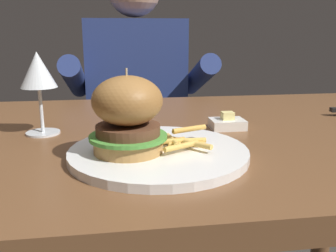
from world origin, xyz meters
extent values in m
cube|color=brown|center=(0.00, 0.00, 0.72)|extent=(1.34, 0.77, 0.04)
cylinder|color=brown|center=(0.61, 0.33, 0.35)|extent=(0.06, 0.06, 0.70)
cylinder|color=white|center=(-0.01, -0.16, 0.75)|extent=(0.29, 0.29, 0.01)
cylinder|color=#B78447|center=(-0.06, -0.17, 0.77)|extent=(0.11, 0.11, 0.02)
cylinder|color=#4C9338|center=(-0.06, -0.17, 0.78)|extent=(0.12, 0.12, 0.01)
cylinder|color=brown|center=(-0.06, -0.17, 0.79)|extent=(0.10, 0.10, 0.02)
ellipsoid|color=#9C6A35|center=(-0.06, -0.17, 0.84)|extent=(0.11, 0.11, 0.08)
cylinder|color=#CCB78C|center=(-0.06, -0.17, 0.86)|extent=(0.00, 0.00, 0.05)
cylinder|color=gold|center=(0.00, -0.14, 0.76)|extent=(0.07, 0.03, 0.01)
cylinder|color=gold|center=(0.03, -0.16, 0.76)|extent=(0.06, 0.01, 0.01)
cylinder|color=#E0B251|center=(0.03, -0.15, 0.76)|extent=(0.07, 0.01, 0.01)
cylinder|color=#EABC5B|center=(0.01, -0.14, 0.76)|extent=(0.02, 0.06, 0.01)
cylinder|color=#EABC5B|center=(0.05, -0.18, 0.76)|extent=(0.04, 0.04, 0.01)
cylinder|color=#E0B251|center=(0.02, -0.19, 0.77)|extent=(0.06, 0.04, 0.01)
cylinder|color=gold|center=(0.02, -0.13, 0.76)|extent=(0.05, 0.05, 0.01)
cylinder|color=gold|center=(0.04, -0.13, 0.78)|extent=(0.06, 0.03, 0.01)
cylinder|color=silver|center=(-0.23, 0.01, 0.74)|extent=(0.07, 0.07, 0.00)
cylinder|color=silver|center=(-0.23, 0.01, 0.79)|extent=(0.01, 0.01, 0.09)
cone|color=silver|center=(-0.23, 0.01, 0.87)|extent=(0.07, 0.07, 0.07)
cube|color=white|center=(0.15, 0.00, 0.75)|extent=(0.07, 0.06, 0.02)
cube|color=#F4E58C|center=(0.15, 0.00, 0.77)|extent=(0.02, 0.02, 0.02)
cube|color=#282833|center=(0.00, 0.67, 0.23)|extent=(0.30, 0.22, 0.46)
cube|color=navy|center=(0.00, 0.67, 0.72)|extent=(0.36, 0.20, 0.52)
cylinder|color=navy|center=(-0.22, 0.59, 0.78)|extent=(0.07, 0.34, 0.18)
cylinder|color=navy|center=(0.22, 0.59, 0.78)|extent=(0.07, 0.34, 0.18)
camera|label=1|loc=(-0.08, -0.74, 0.94)|focal=40.00mm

